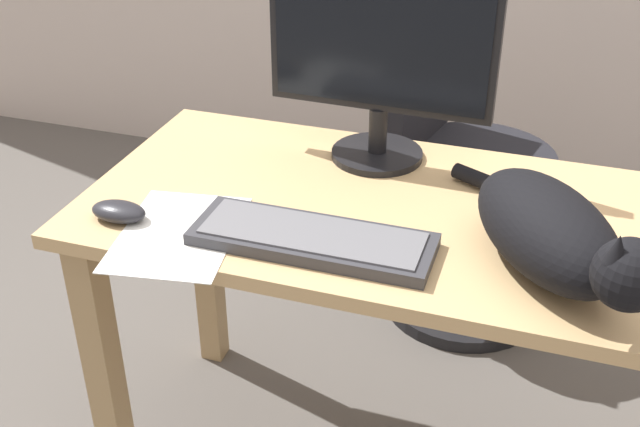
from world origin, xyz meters
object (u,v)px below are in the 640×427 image
object	(u,v)px
office_chair	(457,188)
computer_mouse	(119,211)
monitor	(381,58)
keyboard	(312,239)
cat	(554,233)

from	to	relation	value
office_chair	computer_mouse	bearing A→B (deg)	-118.91
monitor	computer_mouse	world-z (taller)	monitor
office_chair	keyboard	size ratio (longest dim) A/B	2.10
keyboard	cat	world-z (taller)	cat
office_chair	computer_mouse	distance (m)	1.12
monitor	keyboard	world-z (taller)	monitor
keyboard	office_chair	bearing A→B (deg)	81.36
monitor	cat	world-z (taller)	monitor
monitor	keyboard	distance (m)	0.44
cat	computer_mouse	size ratio (longest dim) A/B	4.73
cat	monitor	bearing A→B (deg)	138.99
monitor	computer_mouse	size ratio (longest dim) A/B	4.37
office_chair	cat	bearing A→B (deg)	-72.39
office_chair	monitor	distance (m)	0.77
office_chair	monitor	size ratio (longest dim) A/B	1.92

